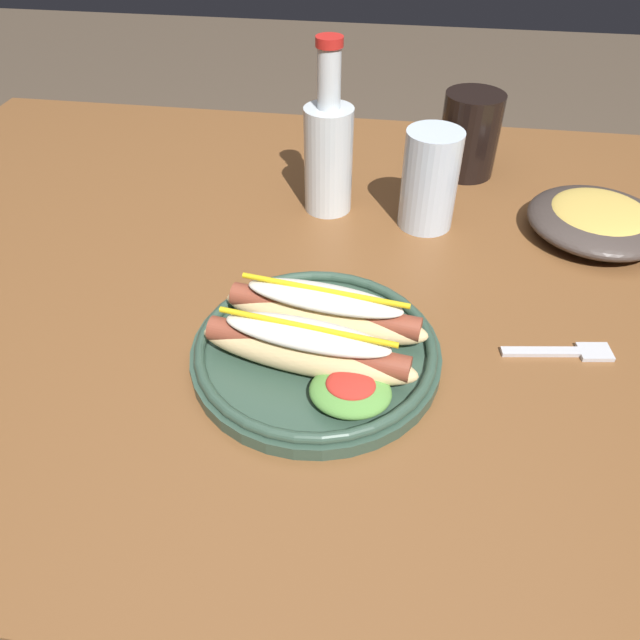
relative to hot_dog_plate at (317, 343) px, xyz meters
The scene contains 8 objects.
ground_plane 0.79m from the hot_dog_plate, 108.13° to the left, with size 8.00×8.00×0.00m, color brown.
dining_table 0.22m from the hot_dog_plate, 108.13° to the left, with size 1.36×0.98×0.74m.
hot_dog_plate is the anchor object (origin of this frame).
fork 0.27m from the hot_dog_plate, 10.88° to the left, with size 0.12×0.04×0.00m.
soda_cup 0.50m from the hot_dog_plate, 70.01° to the left, with size 0.09×0.09×0.13m, color black.
water_cup 0.32m from the hot_dog_plate, 69.89° to the left, with size 0.08×0.08×0.14m, color silver.
glass_bottle 0.33m from the hot_dog_plate, 95.92° to the left, with size 0.07×0.07×0.24m.
side_bowl 0.46m from the hot_dog_plate, 41.57° to the left, with size 0.19×0.19×0.05m.
Camera 1 is at (0.13, -0.63, 1.20)m, focal length 33.44 mm.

